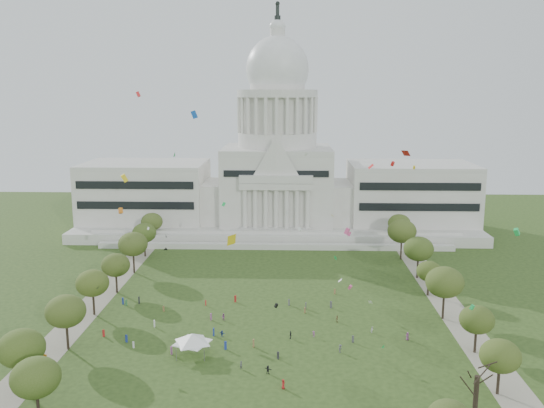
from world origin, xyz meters
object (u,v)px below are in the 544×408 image
at_px(event_tent, 192,338).
at_px(person_0, 407,336).
at_px(capitol, 277,176).
at_px(big_bare_tree, 478,372).

xyz_separation_m(event_tent, person_0, (48.46, 9.11, -2.97)).
relative_size(capitol, event_tent, 13.59).
height_order(event_tent, person_0, event_tent).
distance_m(event_tent, person_0, 49.40).
xyz_separation_m(capitol, event_tent, (-15.79, -118.41, -18.38)).
bearing_deg(event_tent, big_bare_tree, -23.31).
bearing_deg(capitol, event_tent, -97.60).
bearing_deg(event_tent, capitol, 82.40).
xyz_separation_m(big_bare_tree, person_0, (-5.33, 32.29, -7.74)).
bearing_deg(big_bare_tree, person_0, 99.37).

